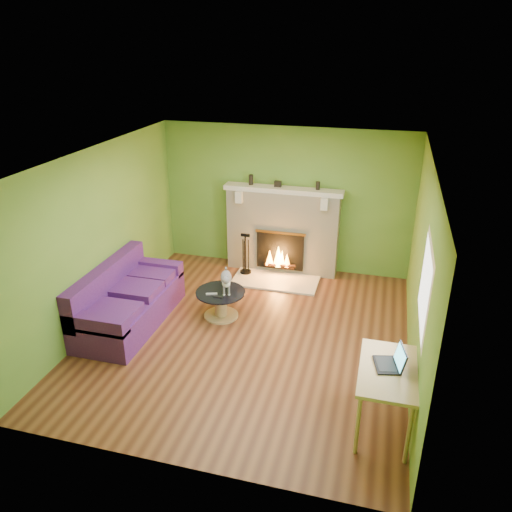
{
  "coord_description": "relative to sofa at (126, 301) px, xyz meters",
  "views": [
    {
      "loc": [
        1.72,
        -5.92,
        4.01
      ],
      "look_at": [
        0.02,
        0.4,
        1.09
      ],
      "focal_mm": 35.0,
      "sensor_mm": 36.0,
      "label": 1
    }
  ],
  "objects": [
    {
      "name": "cat",
      "position": [
        1.39,
        0.57,
        0.26
      ],
      "size": [
        0.39,
        0.62,
        0.37
      ],
      "primitive_type": null,
      "rotation": [
        0.0,
        0.0,
        0.32
      ],
      "color": "slate",
      "rests_on": "coffee_table"
    },
    {
      "name": "wall_front",
      "position": [
        1.86,
        -2.39,
        0.95
      ],
      "size": [
        5.0,
        0.0,
        5.0
      ],
      "primitive_type": "plane",
      "rotation": [
        -1.57,
        0.0,
        0.0
      ],
      "color": "#55872C",
      "rests_on": "floor"
    },
    {
      "name": "desk",
      "position": [
        3.81,
        -1.27,
        0.33
      ],
      "size": [
        0.61,
        1.04,
        0.77
      ],
      "color": "tan",
      "rests_on": "floor"
    },
    {
      "name": "window_frame",
      "position": [
        4.1,
        -0.79,
        1.2
      ],
      "size": [
        0.0,
        1.2,
        1.2
      ],
      "primitive_type": "plane",
      "rotation": [
        1.57,
        0.0,
        -1.57
      ],
      "color": "silver",
      "rests_on": "wall_right"
    },
    {
      "name": "coffee_table",
      "position": [
        1.31,
        0.52,
        -0.1
      ],
      "size": [
        0.76,
        0.76,
        0.43
      ],
      "color": "tan",
      "rests_on": "floor"
    },
    {
      "name": "wall_right",
      "position": [
        4.11,
        0.11,
        0.95
      ],
      "size": [
        0.0,
        5.0,
        5.0
      ],
      "primitive_type": "plane",
      "rotation": [
        1.57,
        0.0,
        -1.57
      ],
      "color": "#55872C",
      "rests_on": "floor"
    },
    {
      "name": "mantel_box",
      "position": [
        1.75,
        2.43,
        1.28
      ],
      "size": [
        0.12,
        0.08,
        0.1
      ],
      "primitive_type": "cube",
      "color": "black",
      "rests_on": "mantel"
    },
    {
      "name": "window_pane",
      "position": [
        4.09,
        -0.79,
        1.2
      ],
      "size": [
        0.0,
        1.06,
        1.06
      ],
      "primitive_type": "plane",
      "rotation": [
        1.57,
        0.0,
        -1.57
      ],
      "color": "white",
      "rests_on": "wall_right"
    },
    {
      "name": "floor",
      "position": [
        1.86,
        0.11,
        -0.35
      ],
      "size": [
        5.0,
        5.0,
        0.0
      ],
      "primitive_type": "plane",
      "color": "#512817",
      "rests_on": "ground"
    },
    {
      "name": "fire_tools",
      "position": [
        1.26,
        2.06,
        0.06
      ],
      "size": [
        0.2,
        0.2,
        0.76
      ],
      "primitive_type": null,
      "color": "black",
      "rests_on": "hearth"
    },
    {
      "name": "wall_left",
      "position": [
        -0.39,
        0.11,
        0.95
      ],
      "size": [
        0.0,
        5.0,
        5.0
      ],
      "primitive_type": "plane",
      "rotation": [
        1.57,
        0.0,
        1.57
      ],
      "color": "#55872C",
      "rests_on": "floor"
    },
    {
      "name": "hearth",
      "position": [
        1.86,
        1.91,
        -0.34
      ],
      "size": [
        1.5,
        0.75,
        0.03
      ],
      "primitive_type": "cube",
      "color": "beige",
      "rests_on": "floor"
    },
    {
      "name": "fireplace",
      "position": [
        1.86,
        2.42,
        0.42
      ],
      "size": [
        2.1,
        0.46,
        1.58
      ],
      "color": "beige",
      "rests_on": "floor"
    },
    {
      "name": "ceiling",
      "position": [
        1.86,
        0.11,
        2.25
      ],
      "size": [
        5.0,
        5.0,
        0.0
      ],
      "primitive_type": "plane",
      "rotation": [
        3.14,
        0.0,
        0.0
      ],
      "color": "white",
      "rests_on": "wall_back"
    },
    {
      "name": "remote_silver",
      "position": [
        1.21,
        0.4,
        0.09
      ],
      "size": [
        0.18,
        0.1,
        0.02
      ],
      "primitive_type": "cube",
      "rotation": [
        0.0,
        0.0,
        0.33
      ],
      "color": "gray",
      "rests_on": "coffee_table"
    },
    {
      "name": "laptop",
      "position": [
        3.79,
        -1.22,
        0.55
      ],
      "size": [
        0.36,
        0.39,
        0.25
      ],
      "primitive_type": null,
      "rotation": [
        0.0,
        0.0,
        0.23
      ],
      "color": "black",
      "rests_on": "desk"
    },
    {
      "name": "mantel_vase_left",
      "position": [
        1.27,
        2.43,
        1.32
      ],
      "size": [
        0.08,
        0.08,
        0.18
      ],
      "primitive_type": "cylinder",
      "color": "black",
      "rests_on": "mantel"
    },
    {
      "name": "sofa",
      "position": [
        0.0,
        0.0,
        0.0
      ],
      "size": [
        0.91,
        2.02,
        0.91
      ],
      "color": "#41185D",
      "rests_on": "floor"
    },
    {
      "name": "mantel_vase_right",
      "position": [
        2.45,
        2.43,
        1.3
      ],
      "size": [
        0.07,
        0.07,
        0.14
      ],
      "primitive_type": "cylinder",
      "color": "black",
      "rests_on": "mantel"
    },
    {
      "name": "wall_back",
      "position": [
        1.86,
        2.61,
        0.95
      ],
      "size": [
        5.0,
        0.0,
        5.0
      ],
      "primitive_type": "plane",
      "rotation": [
        1.57,
        0.0,
        0.0
      ],
      "color": "#55872C",
      "rests_on": "floor"
    },
    {
      "name": "remote_black",
      "position": [
        1.33,
        0.34,
        0.09
      ],
      "size": [
        0.16,
        0.05,
        0.02
      ],
      "primitive_type": "cube",
      "rotation": [
        0.0,
        0.0,
        -0.05
      ],
      "color": "black",
      "rests_on": "coffee_table"
    },
    {
      "name": "mantel",
      "position": [
        1.86,
        2.4,
        1.19
      ],
      "size": [
        2.1,
        0.28,
        0.08
      ],
      "primitive_type": "cube",
      "color": "beige",
      "rests_on": "fireplace"
    }
  ]
}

